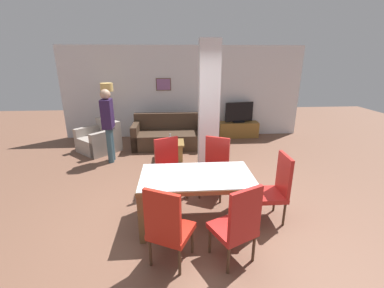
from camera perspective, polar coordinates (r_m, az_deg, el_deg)
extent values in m
plane|color=brown|center=(4.08, 0.97, -16.73)|extent=(18.00, 18.00, 0.00)
cube|color=silver|center=(7.92, -1.88, 11.36)|extent=(7.20, 0.06, 2.70)
cube|color=brown|center=(7.85, -6.35, 13.03)|extent=(0.44, 0.02, 0.36)
cube|color=#8C598C|center=(7.84, -6.35, 13.02)|extent=(0.40, 0.01, 0.32)
cube|color=silver|center=(5.16, 3.72, 7.34)|extent=(0.40, 0.29, 2.70)
cube|color=brown|center=(3.33, 1.70, -10.74)|extent=(1.62, 0.06, 0.06)
cube|color=brown|center=(4.09, 0.51, -4.83)|extent=(1.62, 0.06, 0.06)
cube|color=brown|center=(3.72, -11.12, -7.72)|extent=(0.06, 0.80, 0.06)
cube|color=brown|center=(3.85, 12.77, -6.94)|extent=(0.06, 0.80, 0.06)
cube|color=silver|center=(3.69, 1.04, -6.98)|extent=(1.60, 0.90, 0.01)
cube|color=brown|center=(3.56, -11.16, -16.15)|extent=(0.08, 0.08, 0.70)
cube|color=brown|center=(3.69, 13.86, -15.03)|extent=(0.08, 0.08, 0.70)
cube|color=brown|center=(4.25, -9.89, -9.86)|extent=(0.08, 0.08, 0.70)
cube|color=brown|center=(4.36, 10.64, -9.16)|extent=(0.08, 0.08, 0.70)
cube|color=red|center=(4.56, 4.78, -6.82)|extent=(0.61, 0.61, 0.07)
cube|color=red|center=(4.61, 5.65, -2.03)|extent=(0.41, 0.24, 0.60)
cylinder|color=#483020|center=(4.45, 6.33, -10.74)|extent=(0.04, 0.04, 0.37)
cylinder|color=#483020|center=(4.55, 1.66, -9.92)|extent=(0.04, 0.04, 0.37)
cylinder|color=#483020|center=(4.77, 7.59, -8.62)|extent=(0.04, 0.04, 0.37)
cylinder|color=#483020|center=(4.87, 3.22, -7.92)|extent=(0.04, 0.04, 0.37)
cube|color=red|center=(3.28, 8.91, -18.18)|extent=(0.61, 0.61, 0.07)
cube|color=red|center=(2.97, 11.78, -14.95)|extent=(0.42, 0.23, 0.60)
cylinder|color=#483020|center=(3.45, 3.99, -20.56)|extent=(0.04, 0.04, 0.37)
cylinder|color=#483020|center=(3.63, 9.27, -18.47)|extent=(0.04, 0.04, 0.37)
cylinder|color=#483020|center=(3.22, 8.07, -24.15)|extent=(0.04, 0.04, 0.37)
cylinder|color=#483020|center=(3.41, 13.53, -21.60)|extent=(0.04, 0.04, 0.37)
cube|color=red|center=(4.52, -4.49, -7.01)|extent=(0.61, 0.61, 0.07)
cube|color=red|center=(4.56, -5.69, -2.24)|extent=(0.42, 0.23, 0.60)
cylinder|color=#483020|center=(4.55, -1.18, -9.92)|extent=(0.04, 0.04, 0.37)
cylinder|color=#483020|center=(4.40, -5.62, -11.05)|extent=(0.04, 0.04, 0.37)
cylinder|color=#483020|center=(4.85, -3.33, -8.03)|extent=(0.04, 0.04, 0.37)
cylinder|color=#483020|center=(4.71, -7.53, -9.00)|extent=(0.04, 0.04, 0.37)
cube|color=red|center=(3.23, -4.58, -18.73)|extent=(0.62, 0.62, 0.07)
cube|color=red|center=(2.89, -6.63, -15.70)|extent=(0.41, 0.24, 0.60)
cylinder|color=#483020|center=(3.57, -5.94, -19.08)|extent=(0.04, 0.04, 0.37)
cylinder|color=#483020|center=(3.44, 0.06, -20.63)|extent=(0.04, 0.04, 0.37)
cylinder|color=#483020|center=(3.32, -9.25, -22.69)|extent=(0.04, 0.04, 0.37)
cylinder|color=#483020|center=(3.18, -2.76, -24.64)|extent=(0.04, 0.04, 0.37)
cube|color=red|center=(4.09, 16.59, -10.79)|extent=(0.46, 0.46, 0.07)
cube|color=red|center=(4.01, 19.79, -6.35)|extent=(0.05, 0.44, 0.60)
cylinder|color=#483020|center=(3.99, 14.60, -15.10)|extent=(0.04, 0.04, 0.37)
cylinder|color=#483020|center=(4.29, 13.00, -12.34)|extent=(0.04, 0.04, 0.37)
cylinder|color=#483020|center=(4.12, 19.78, -14.49)|extent=(0.04, 0.04, 0.37)
cylinder|color=#483020|center=(4.41, 17.83, -11.88)|extent=(0.04, 0.04, 0.37)
cube|color=#402E21|center=(7.12, -5.08, 1.04)|extent=(1.95, 0.94, 0.42)
cube|color=#402E21|center=(7.37, -5.14, 5.18)|extent=(1.95, 0.18, 0.45)
cube|color=#402E21|center=(7.12, 2.10, 2.16)|extent=(0.16, 0.94, 0.67)
cube|color=#402E21|center=(7.16, -12.29, 1.82)|extent=(0.16, 0.94, 0.67)
cube|color=#A2968B|center=(7.18, -20.01, 0.01)|extent=(1.23, 1.22, 0.40)
cube|color=#A2968B|center=(7.24, -18.12, 3.65)|extent=(0.77, 0.73, 0.40)
cube|color=#A2968B|center=(6.84, -18.48, 0.24)|extent=(0.69, 0.72, 0.62)
cube|color=#A2968B|center=(7.46, -21.61, 1.37)|extent=(0.69, 0.72, 0.62)
cube|color=olive|center=(6.19, -4.54, 0.24)|extent=(0.59, 0.56, 0.04)
cube|color=olive|center=(6.26, -4.49, -1.62)|extent=(0.51, 0.48, 0.39)
cylinder|color=#B2B7BC|center=(6.02, -4.87, 0.77)|extent=(0.07, 0.07, 0.18)
cylinder|color=#B2B7BC|center=(5.98, -4.90, 1.88)|extent=(0.03, 0.03, 0.06)
cylinder|color=#B7B7BC|center=(5.97, -4.91, 2.23)|extent=(0.03, 0.03, 0.01)
cube|color=brown|center=(8.11, 10.21, 3.19)|extent=(1.21, 0.40, 0.47)
cube|color=black|center=(8.05, 10.31, 4.90)|extent=(0.38, 0.26, 0.03)
cube|color=black|center=(7.98, 10.44, 7.05)|extent=(0.88, 0.20, 0.59)
cylinder|color=#B7B7BC|center=(7.81, -17.26, 0.31)|extent=(0.30, 0.30, 0.02)
cylinder|color=#B7B7BC|center=(7.62, -17.80, 5.61)|extent=(0.04, 0.04, 1.46)
cylinder|color=#E5BC66|center=(7.49, -18.44, 11.89)|extent=(0.33, 0.33, 0.22)
cylinder|color=#35525F|center=(6.42, -17.49, 0.12)|extent=(0.13, 0.13, 0.82)
cylinder|color=#35525F|center=(6.26, -17.80, -0.38)|extent=(0.13, 0.13, 0.82)
cube|color=#2C1A40|center=(6.15, -18.32, 6.39)|extent=(0.23, 0.38, 0.65)
sphere|color=tan|center=(6.08, -18.74, 10.42)|extent=(0.22, 0.22, 0.22)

